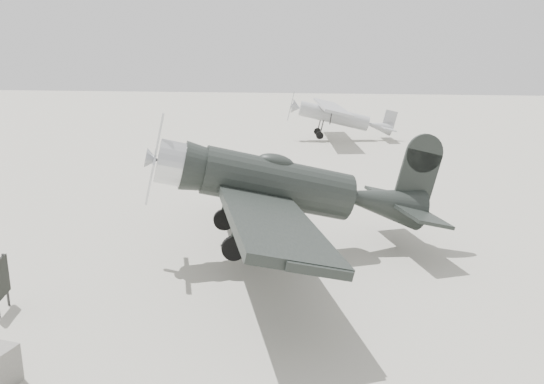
{
  "coord_description": "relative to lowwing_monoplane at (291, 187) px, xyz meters",
  "views": [
    {
      "loc": [
        3.4,
        -14.06,
        5.44
      ],
      "look_at": [
        0.59,
        1.65,
        1.5
      ],
      "focal_mm": 35.0,
      "sensor_mm": 36.0,
      "label": 1
    }
  ],
  "objects": [
    {
      "name": "ground",
      "position": [
        -1.36,
        -0.36,
        -1.99
      ],
      "size": [
        160.0,
        160.0,
        0.0
      ],
      "primitive_type": "plane",
      "color": "#A7A494",
      "rests_on": "ground"
    },
    {
      "name": "lowwing_monoplane",
      "position": [
        0.0,
        0.0,
        0.0
      ],
      "size": [
        8.52,
        11.5,
        3.76
      ],
      "rotation": [
        0.0,
        0.24,
        0.36
      ],
      "color": "black",
      "rests_on": "ground"
    },
    {
      "name": "highwing_monoplane",
      "position": [
        0.03,
        23.32,
        -0.12
      ],
      "size": [
        7.55,
        10.58,
        2.99
      ],
      "rotation": [
        0.0,
        0.23,
        0.17
      ],
      "color": "#989A9D",
      "rests_on": "ground"
    },
    {
      "name": "sign_board",
      "position": [
        -5.79,
        -4.77,
        -1.24
      ],
      "size": [
        0.3,
        0.85,
        1.26
      ],
      "rotation": [
        0.0,
        0.0,
        0.28
      ],
      "color": "#333333",
      "rests_on": "ground"
    }
  ]
}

